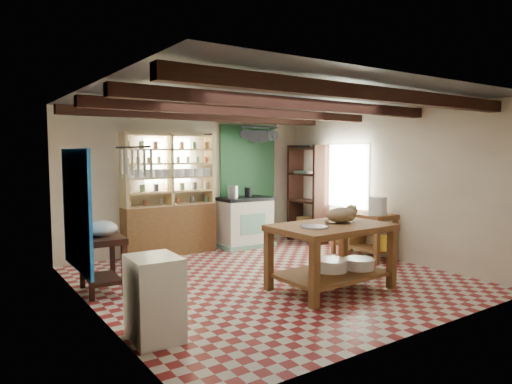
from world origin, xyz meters
TOP-DOWN VIEW (x-y plane):
  - floor at (0.00, 0.00)m, footprint 5.00×5.00m
  - ceiling at (0.00, 0.00)m, footprint 5.00×5.00m
  - wall_back at (0.00, 2.50)m, footprint 5.00×0.04m
  - wall_front at (0.00, -2.50)m, footprint 5.00×0.04m
  - wall_left at (-2.50, 0.00)m, footprint 0.04×5.00m
  - wall_right at (2.50, 0.00)m, footprint 0.04×5.00m
  - ceiling_beams at (0.00, 0.00)m, footprint 5.00×3.80m
  - blue_wall_patch at (-2.47, 0.90)m, footprint 0.04×1.40m
  - green_wall_patch at (1.25, 2.47)m, footprint 1.30×0.04m
  - window_back at (-0.50, 2.48)m, footprint 0.90×0.02m
  - window_right at (2.48, 1.00)m, footprint 0.02×1.30m
  - utensil_rail at (-2.44, -1.20)m, footprint 0.06×0.90m
  - pot_rack at (1.25, 2.05)m, footprint 0.86×0.12m
  - shelving_unit at (-0.55, 2.31)m, footprint 1.70×0.34m
  - tall_rack at (2.28, 1.80)m, footprint 0.40×0.86m
  - work_table at (0.39, -0.88)m, footprint 1.58×1.07m
  - stove at (0.95, 2.15)m, footprint 1.01×0.70m
  - prep_table at (-2.20, 0.74)m, footprint 0.56×0.77m
  - white_cabinet at (-2.22, -1.12)m, footprint 0.49×0.58m
  - right_counter at (2.18, 0.18)m, footprint 0.56×1.12m
  - cat at (0.63, -0.82)m, footprint 0.52×0.43m
  - steel_tray at (0.04, -0.93)m, footprint 0.37×0.37m
  - basin_large at (0.43, -0.82)m, footprint 0.47×0.47m
  - basin_small at (0.84, -0.97)m, footprint 0.43×0.43m
  - kettle_left at (0.70, 2.16)m, footprint 0.21×0.21m
  - kettle_right at (1.05, 2.15)m, footprint 0.15×0.15m
  - enamel_bowl at (-2.20, 0.74)m, footprint 0.44×0.44m
  - white_bucket at (2.13, -0.17)m, footprint 0.31×0.31m
  - wicker_basket at (2.18, 0.48)m, footprint 0.43×0.35m
  - yellow_tub at (2.18, -0.27)m, footprint 0.31×0.31m

SIDE VIEW (x-z plane):
  - floor at x=0.00m, z-range -0.02..0.00m
  - basin_small at x=0.84m, z-range 0.23..0.38m
  - basin_large at x=0.43m, z-range 0.23..0.39m
  - yellow_tub at x=2.18m, z-range 0.21..0.44m
  - wicker_basket at x=2.18m, z-range 0.21..0.52m
  - prep_table at x=-2.20m, z-range 0.00..0.75m
  - right_counter at x=2.18m, z-range 0.00..0.80m
  - white_cabinet at x=-2.22m, z-range 0.00..0.84m
  - work_table at x=0.39m, z-range 0.00..0.88m
  - stove at x=0.95m, z-range 0.00..0.98m
  - enamel_bowl at x=-2.20m, z-range 0.75..0.96m
  - steel_tray at x=0.04m, z-range 0.88..0.91m
  - white_bucket at x=2.13m, z-range 0.80..1.11m
  - cat at x=0.63m, z-range 0.88..1.09m
  - tall_rack at x=2.28m, z-range 0.00..2.00m
  - kettle_right at x=1.05m, z-range 0.98..1.16m
  - kettle_left at x=0.70m, z-range 0.98..1.21m
  - blue_wall_patch at x=-2.47m, z-range 0.30..1.90m
  - shelving_unit at x=-0.55m, z-range 0.00..2.20m
  - green_wall_patch at x=1.25m, z-range 0.10..2.40m
  - wall_back at x=0.00m, z-range 0.00..2.60m
  - wall_front at x=0.00m, z-range 0.00..2.60m
  - wall_left at x=-2.50m, z-range 0.00..2.60m
  - wall_right at x=2.50m, z-range 0.00..2.60m
  - window_right at x=2.48m, z-range 0.80..2.00m
  - window_back at x=-0.50m, z-range 1.30..2.10m
  - utensil_rail at x=-2.44m, z-range 1.64..1.92m
  - pot_rack at x=1.25m, z-range 2.00..2.36m
  - ceiling_beams at x=0.00m, z-range 2.40..2.56m
  - ceiling at x=0.00m, z-range 2.59..2.61m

